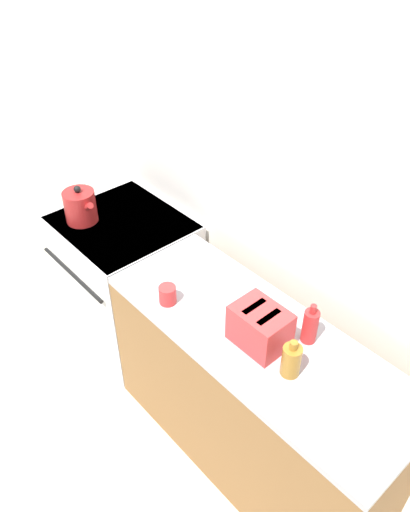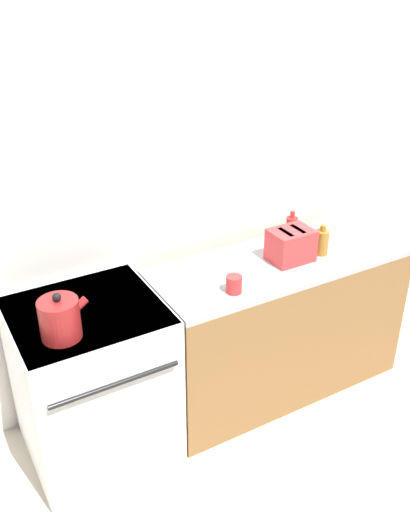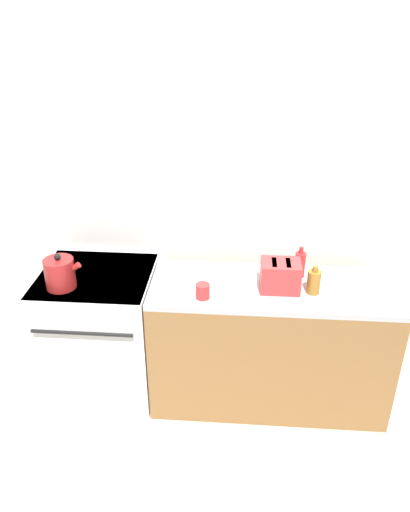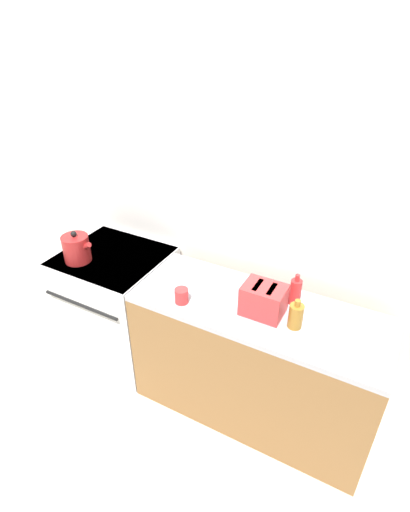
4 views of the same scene
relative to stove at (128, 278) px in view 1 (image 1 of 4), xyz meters
name	(u,v)px [view 1 (image 1 of 4)]	position (x,y,z in m)	size (l,w,h in m)	color
ground_plane	(146,412)	(0.60, -0.34, -0.46)	(12.00, 12.00, 0.00)	beige
wall_back	(244,177)	(0.60, 0.39, 0.84)	(8.00, 0.05, 2.60)	silver
stove	(128,278)	(0.00, 0.00, 0.00)	(0.74, 0.71, 0.90)	silver
counter_block	(252,396)	(1.15, -0.05, -0.01)	(1.55, 0.58, 0.90)	brown
kettle	(80,206)	(-0.16, -0.16, 0.54)	(0.23, 0.18, 0.23)	maroon
toaster	(260,327)	(1.19, -0.08, 0.53)	(0.24, 0.18, 0.19)	red
bottle_amber	(291,360)	(1.39, -0.11, 0.51)	(0.08, 0.08, 0.18)	#9E6B23
bottle_red	(310,326)	(1.32, 0.09, 0.52)	(0.07, 0.07, 0.21)	#B72828
cup_red	(168,295)	(0.72, -0.22, 0.48)	(0.08, 0.08, 0.09)	red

